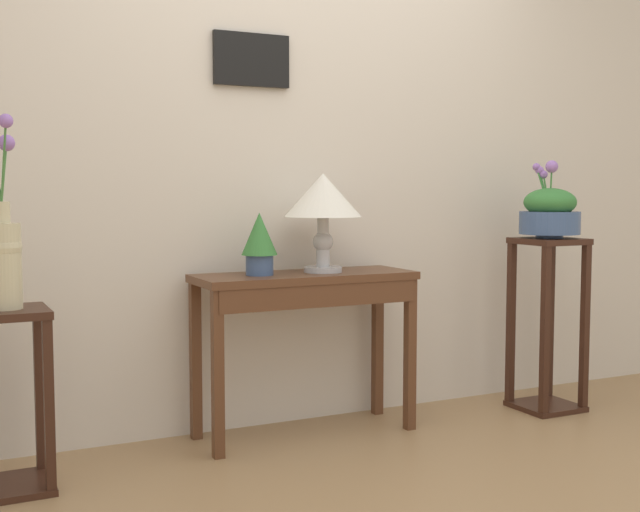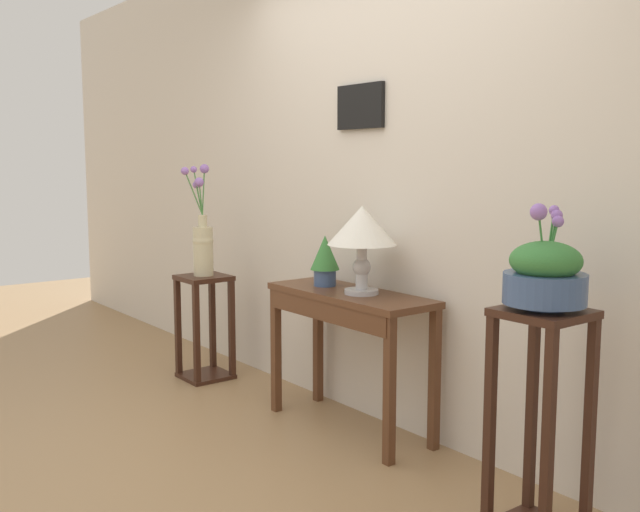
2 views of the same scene
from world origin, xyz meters
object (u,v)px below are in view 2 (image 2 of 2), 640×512
object	(u,v)px
flower_vase_tall_left	(203,241)
planter_bowl_wide_right	(545,274)
pedestal_stand_left	(205,327)
table_lamp	(362,230)
potted_plant_on_console	(325,258)
console_table	(347,316)
pedestal_stand_right	(539,425)

from	to	relation	value
flower_vase_tall_left	planter_bowl_wide_right	distance (m)	2.59
pedestal_stand_left	table_lamp	bearing A→B (deg)	6.55
planter_bowl_wide_right	table_lamp	bearing A→B (deg)	172.80
pedestal_stand_left	planter_bowl_wide_right	world-z (taller)	planter_bowl_wide_right
table_lamp	potted_plant_on_console	world-z (taller)	table_lamp
table_lamp	flower_vase_tall_left	bearing A→B (deg)	-173.40
pedestal_stand_left	planter_bowl_wide_right	bearing A→B (deg)	0.17
console_table	table_lamp	distance (m)	0.47
table_lamp	potted_plant_on_console	distance (m)	0.36
console_table	planter_bowl_wide_right	bearing A→B (deg)	-5.75
console_table	table_lamp	world-z (taller)	table_lamp
console_table	potted_plant_on_console	bearing A→B (deg)	173.21
table_lamp	potted_plant_on_console	size ratio (longest dim) A/B	1.63
console_table	pedestal_stand_right	world-z (taller)	pedestal_stand_right
pedestal_stand_right	pedestal_stand_left	bearing A→B (deg)	-179.84
flower_vase_tall_left	planter_bowl_wide_right	xyz separation A→B (m)	(2.58, 0.01, 0.10)
pedestal_stand_right	table_lamp	bearing A→B (deg)	172.78
potted_plant_on_console	pedestal_stand_left	world-z (taller)	potted_plant_on_console
table_lamp	flower_vase_tall_left	world-z (taller)	flower_vase_tall_left
console_table	pedestal_stand_left	size ratio (longest dim) A/B	1.46
pedestal_stand_left	planter_bowl_wide_right	size ratio (longest dim) A/B	1.77
flower_vase_tall_left	console_table	bearing A→B (deg)	6.14
console_table	pedestal_stand_left	bearing A→B (deg)	-173.92
potted_plant_on_console	flower_vase_tall_left	distance (m)	1.09
potted_plant_on_console	pedestal_stand_right	xyz separation A→B (m)	(1.51, -0.16, -0.46)
potted_plant_on_console	pedestal_stand_left	bearing A→B (deg)	-171.34
pedestal_stand_right	planter_bowl_wide_right	distance (m)	0.57
table_lamp	planter_bowl_wide_right	size ratio (longest dim) A/B	1.16
table_lamp	pedestal_stand_right	distance (m)	1.37
console_table	pedestal_stand_left	distance (m)	1.33
pedestal_stand_left	flower_vase_tall_left	world-z (taller)	flower_vase_tall_left
table_lamp	potted_plant_on_console	bearing A→B (deg)	179.15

